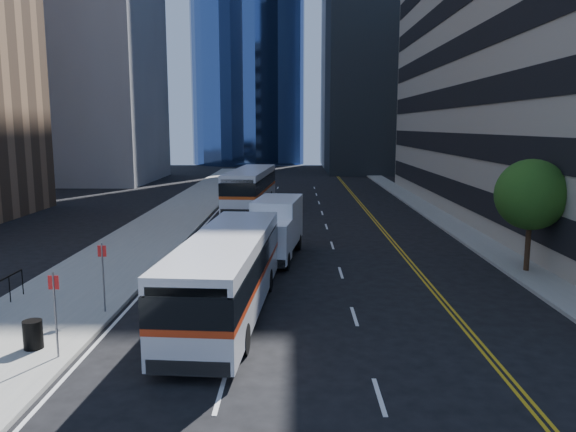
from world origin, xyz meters
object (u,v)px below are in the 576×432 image
object	(u,v)px
bus_rear	(250,187)
street_tree	(531,195)
box_truck	(275,228)
trash_can	(33,335)
bus_front	(227,272)

from	to	relation	value
bus_rear	street_tree	bearing A→B (deg)	-51.02
street_tree	bus_rear	world-z (taller)	street_tree
box_truck	trash_can	world-z (taller)	box_truck
bus_rear	trash_can	world-z (taller)	bus_rear
street_tree	bus_rear	distance (m)	25.24
street_tree	trash_can	size ratio (longest dim) A/B	5.97
bus_rear	box_truck	world-z (taller)	bus_rear
bus_front	bus_rear	bearing A→B (deg)	96.60
bus_rear	box_truck	xyz separation A→B (m)	(2.65, -17.77, -0.17)
street_tree	bus_rear	bearing A→B (deg)	124.59
bus_front	bus_rear	distance (m)	26.71
bus_front	trash_can	size ratio (longest dim) A/B	13.33
bus_front	box_truck	xyz separation A→B (m)	(1.36, 8.91, -0.01)
trash_can	street_tree	bearing A→B (deg)	27.04
box_truck	trash_can	size ratio (longest dim) A/B	7.54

